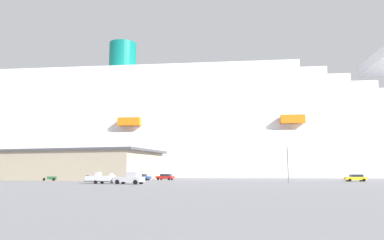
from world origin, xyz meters
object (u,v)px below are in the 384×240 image
Objects in this scene: cruise_ship at (209,133)px; small_boat_on_trailer at (103,179)px; parked_car_green_wagon at (51,177)px; parked_car_blue_suv at (142,177)px; street_lamp at (288,158)px; parked_car_yellow_taxi at (356,178)px; pickup_truck at (130,178)px; parked_car_red_hatchback at (165,177)px.

cruise_ship reaches higher than small_boat_on_trailer.
parked_car_blue_suv is at bearing 16.03° from parked_car_green_wagon.
small_boat_on_trailer is at bearing -161.14° from street_lamp.
cruise_ship is 37.97× the size of small_boat_on_trailer.
parked_car_blue_suv is at bearing -178.86° from parked_car_yellow_taxi.
pickup_truck is at bearing -149.12° from parked_car_yellow_taxi.
small_boat_on_trailer reaches higher than parked_car_blue_suv.
cruise_ship is 67.02× the size of parked_car_blue_suv.
street_lamp is 1.51× the size of parked_car_red_hatchback.
parked_car_yellow_taxi is 1.08× the size of parked_car_green_wagon.
parked_car_green_wagon is (-27.60, 19.19, -0.21)m from pickup_truck.
cruise_ship is 68.67m from parked_car_green_wagon.
pickup_truck reaches higher than parked_car_red_hatchback.
street_lamp is 37.31m from parked_car_blue_suv.
parked_car_red_hatchback is at bearing -95.16° from cruise_ship.
cruise_ship is 39.02× the size of street_lamp.
street_lamp is at bearing 18.86° from small_boat_on_trailer.
parked_car_blue_suv is at bearing -99.54° from cruise_ship.
cruise_ship reaches higher than pickup_truck.
cruise_ship is 49.07× the size of pickup_truck.
pickup_truck is (-2.52, -78.76, -15.92)m from cruise_ship.
pickup_truck is 0.80× the size of street_lamp.
small_boat_on_trailer is at bearing -153.03° from parked_car_yellow_taxi.
pickup_truck is at bearing -34.81° from parked_car_green_wagon.
small_boat_on_trailer reaches higher than parked_car_red_hatchback.
small_boat_on_trailer is 1.72× the size of parked_car_green_wagon.
small_boat_on_trailer is 28.48m from parked_car_green_wagon.
small_boat_on_trailer is at bearing 169.52° from pickup_truck.
parked_car_yellow_taxi is at bearing 41.26° from street_lamp.
parked_car_red_hatchback is 28.14m from parked_car_green_wagon.
small_boat_on_trailer is 29.72m from parked_car_red_hatchback.
small_boat_on_trailer is 36.22m from street_lamp.
small_boat_on_trailer is 55.60m from parked_car_yellow_taxi.
street_lamp is (34.08, 11.64, 3.90)m from small_boat_on_trailer.
small_boat_on_trailer is at bearing -39.57° from parked_car_green_wagon.
street_lamp is 1.67× the size of parked_car_green_wagon.
street_lamp is 35.36m from parked_car_red_hatchback.
pickup_truck is 26.07m from parked_car_blue_suv.
parked_car_yellow_taxi is at bearing -51.75° from cruise_ship.
pickup_truck is 30.58m from parked_car_red_hatchback.
parked_car_green_wagon is at bearing -174.35° from parked_car_yellow_taxi.
parked_car_green_wagon is at bearing 173.38° from street_lamp.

